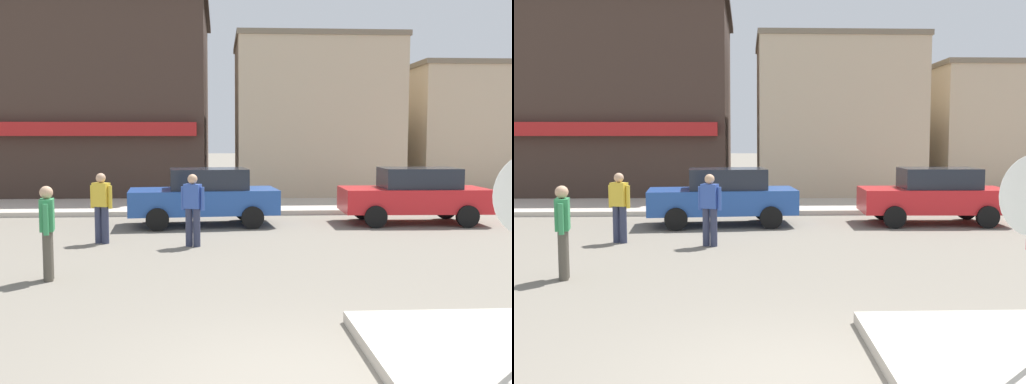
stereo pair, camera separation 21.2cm
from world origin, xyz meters
The scene contains 9 objects.
kerb_far centered at (0.00, 14.68, 0.07)m, with size 80.00×4.00×0.15m, color beige.
parked_car_nearest centered at (-1.25, 10.81, 0.81)m, with size 4.13×2.14×1.56m.
parked_car_second centered at (4.61, 10.83, 0.81)m, with size 4.05×1.97×1.56m.
pedestrian_crossing_near centered at (-1.44, 7.62, 0.87)m, with size 0.55×0.33×1.61m.
pedestrian_crossing_far centered at (-3.76, 4.63, 0.87)m, with size 0.28×0.56×1.61m.
pedestrian_kerb_side centered at (-3.53, 8.13, 0.87)m, with size 0.55×0.33×1.61m.
building_corner_shop centered at (-6.89, 20.60, 3.88)m, with size 11.30×8.34×7.75m.
building_storefront_left_near centered at (3.02, 19.14, 3.17)m, with size 6.44×5.51×6.33m.
building_storefront_left_mid centered at (11.22, 20.43, 2.71)m, with size 8.33×6.74×5.41m.
Camera 2 is at (-0.63, -5.57, 2.44)m, focal length 42.00 mm.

